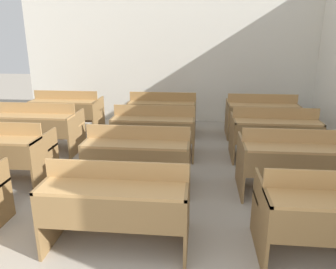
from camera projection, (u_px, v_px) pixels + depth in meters
wall_back at (169, 53)px, 7.17m from camera, size 6.45×0.06×3.04m
bench_front_center at (118, 200)px, 2.98m from camera, size 1.29×0.75×0.84m
bench_second_center at (139, 155)px, 4.10m from camera, size 1.29×0.75×0.84m
bench_second_right at (294, 159)px, 3.95m from camera, size 1.29×0.75×0.84m
bench_third_left at (39, 125)px, 5.43m from camera, size 1.29×0.75×0.84m
bench_third_center at (154, 129)px, 5.24m from camera, size 1.29×0.75×0.84m
bench_third_right at (274, 132)px, 5.08m from camera, size 1.29×0.75×0.84m
bench_back_left at (67, 110)px, 6.57m from camera, size 1.29×0.75×0.84m
bench_back_center at (163, 111)px, 6.41m from camera, size 1.29×0.75×0.84m
bench_back_right at (261, 114)px, 6.21m from camera, size 1.29×0.75×0.84m
wastepaper_bin at (304, 119)px, 6.97m from camera, size 0.27×0.27×0.35m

